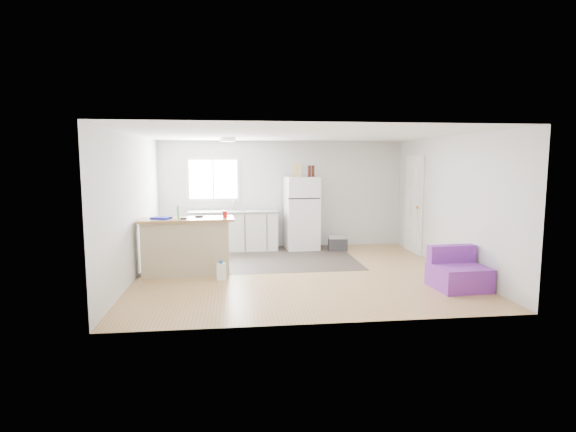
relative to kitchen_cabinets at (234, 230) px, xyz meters
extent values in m
cube|color=#9C7241|center=(1.11, -2.20, -0.45)|extent=(5.50, 5.00, 0.01)
cube|color=white|center=(1.11, -2.20, 1.96)|extent=(5.50, 5.00, 0.01)
cube|color=silver|center=(1.11, 0.30, 0.76)|extent=(5.50, 0.01, 2.40)
cube|color=silver|center=(1.11, -4.70, 0.76)|extent=(5.50, 0.01, 2.40)
cube|color=silver|center=(-1.64, -2.20, 0.76)|extent=(0.01, 5.00, 2.40)
cube|color=silver|center=(3.86, -2.20, 0.76)|extent=(0.01, 5.00, 2.40)
cube|color=#372D29|center=(0.39, -0.95, -0.44)|extent=(4.05, 2.50, 0.00)
cube|color=white|center=(-0.44, 0.29, 1.11)|extent=(1.18, 0.04, 0.98)
cube|color=white|center=(-0.44, 0.27, 1.11)|extent=(1.05, 0.01, 0.85)
cube|color=white|center=(-0.44, 0.27, 1.11)|extent=(0.03, 0.02, 0.85)
cube|color=white|center=(3.83, -0.65, 0.57)|extent=(0.05, 0.82, 2.03)
cube|color=white|center=(3.84, -0.65, 0.58)|extent=(0.03, 0.92, 2.10)
sphere|color=gold|center=(3.79, -0.97, 0.56)|extent=(0.07, 0.07, 0.07)
cylinder|color=white|center=(-0.09, -1.00, 1.92)|extent=(0.30, 0.30, 0.07)
cube|color=white|center=(0.00, 0.00, -0.03)|extent=(1.89, 0.57, 0.83)
cube|color=gray|center=(0.00, 0.00, 0.41)|extent=(1.95, 0.61, 0.04)
cube|color=silver|center=(0.00, -0.03, 0.41)|extent=(0.52, 0.40, 0.06)
cube|color=tan|center=(-0.82, -2.05, 0.02)|extent=(1.48, 0.61, 0.94)
cube|color=#A87848|center=(-0.79, -2.05, 0.51)|extent=(1.63, 0.71, 0.04)
cube|color=white|center=(1.50, -0.05, 0.36)|extent=(0.75, 0.71, 1.61)
cube|color=black|center=(1.50, -0.38, 0.71)|extent=(0.71, 0.06, 0.02)
cube|color=silver|center=(1.22, -0.39, 0.92)|extent=(0.03, 0.02, 0.29)
cube|color=silver|center=(1.22, -0.39, 0.21)|extent=(0.03, 0.02, 0.56)
cube|color=#2A2B2D|center=(2.27, -0.32, -0.31)|extent=(0.43, 0.31, 0.27)
cube|color=gray|center=(2.27, -0.32, -0.15)|extent=(0.45, 0.33, 0.05)
cube|color=#772C92|center=(3.43, -3.47, -0.26)|extent=(0.81, 0.76, 0.36)
cube|color=#772C92|center=(3.43, -3.20, 0.05)|extent=(0.77, 0.22, 0.27)
cube|color=white|center=(-0.21, -2.51, -0.31)|extent=(0.17, 0.13, 0.28)
cylinder|color=#1955B4|center=(-0.21, -2.51, -0.14)|extent=(0.06, 0.06, 0.05)
cylinder|color=green|center=(-0.92, -2.10, 0.18)|extent=(0.03, 0.32, 1.18)
sphere|color=beige|center=(-1.03, -2.22, -0.39)|extent=(0.13, 0.13, 0.13)
cylinder|color=red|center=(-0.15, -2.05, 0.60)|extent=(0.10, 0.10, 0.12)
cube|color=#1519C6|center=(-1.21, -2.11, 0.55)|extent=(0.36, 0.32, 0.04)
cube|color=black|center=(-0.59, -1.95, 0.55)|extent=(0.15, 0.09, 0.03)
cube|color=black|center=(-0.83, -2.20, 0.55)|extent=(0.10, 0.05, 0.03)
cube|color=tan|center=(1.40, -0.07, 1.31)|extent=(0.22, 0.15, 0.30)
cylinder|color=#38110A|center=(1.66, -0.11, 1.29)|extent=(0.09, 0.09, 0.25)
cylinder|color=#38110A|center=(1.75, -0.07, 1.29)|extent=(0.08, 0.08, 0.25)
camera|label=1|loc=(0.02, -9.83, 1.51)|focal=28.00mm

